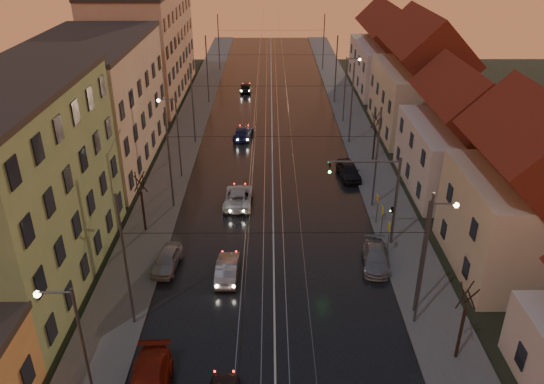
{
  "coord_description": "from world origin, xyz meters",
  "views": [
    {
      "loc": [
        -0.27,
        -16.39,
        21.97
      ],
      "look_at": [
        -0.1,
        21.0,
        2.97
      ],
      "focal_mm": 35.0,
      "sensor_mm": 36.0,
      "label": 1
    }
  ],
  "objects_px": {
    "driving_car_1": "(227,268)",
    "driving_car_2": "(238,197)",
    "traffic_light_mast": "(383,191)",
    "street_lamp_2": "(174,130)",
    "parked_right_1": "(376,257)",
    "parked_left_3": "(167,260)",
    "street_lamp_3": "(348,83)",
    "parked_right_2": "(348,170)",
    "driving_car_4": "(246,87)",
    "street_lamp_1": "(428,247)",
    "street_lamp_0": "(76,344)",
    "driving_car_3": "(243,133)"
  },
  "relations": [
    {
      "from": "parked_right_2",
      "to": "driving_car_3",
      "type": "bearing_deg",
      "value": 129.0
    },
    {
      "from": "driving_car_2",
      "to": "street_lamp_0",
      "type": "bearing_deg",
      "value": 76.46
    },
    {
      "from": "driving_car_1",
      "to": "driving_car_2",
      "type": "xyz_separation_m",
      "value": [
        0.19,
        10.71,
        0.02
      ]
    },
    {
      "from": "driving_car_1",
      "to": "driving_car_4",
      "type": "bearing_deg",
      "value": -88.24
    },
    {
      "from": "traffic_light_mast",
      "to": "street_lamp_0",
      "type": "bearing_deg",
      "value": -136.9
    },
    {
      "from": "street_lamp_3",
      "to": "parked_left_3",
      "type": "height_order",
      "value": "street_lamp_3"
    },
    {
      "from": "parked_left_3",
      "to": "parked_right_1",
      "type": "height_order",
      "value": "parked_left_3"
    },
    {
      "from": "street_lamp_1",
      "to": "parked_left_3",
      "type": "height_order",
      "value": "street_lamp_1"
    },
    {
      "from": "street_lamp_3",
      "to": "driving_car_4",
      "type": "xyz_separation_m",
      "value": [
        -12.85,
        13.17,
        -4.23
      ]
    },
    {
      "from": "parked_left_3",
      "to": "parked_right_2",
      "type": "distance_m",
      "value": 21.11
    },
    {
      "from": "driving_car_1",
      "to": "parked_right_2",
      "type": "distance_m",
      "value": 19.2
    },
    {
      "from": "driving_car_4",
      "to": "street_lamp_1",
      "type": "bearing_deg",
      "value": 103.8
    },
    {
      "from": "street_lamp_2",
      "to": "driving_car_4",
      "type": "xyz_separation_m",
      "value": [
        5.36,
        29.17,
        -4.23
      ]
    },
    {
      "from": "street_lamp_2",
      "to": "street_lamp_0",
      "type": "bearing_deg",
      "value": -90.0
    },
    {
      "from": "street_lamp_3",
      "to": "parked_right_1",
      "type": "xyz_separation_m",
      "value": [
        -1.81,
        -30.8,
        -4.24
      ]
    },
    {
      "from": "street_lamp_0",
      "to": "driving_car_3",
      "type": "height_order",
      "value": "street_lamp_0"
    },
    {
      "from": "parked_right_2",
      "to": "parked_left_3",
      "type": "bearing_deg",
      "value": -141.0
    },
    {
      "from": "parked_right_2",
      "to": "driving_car_4",
      "type": "bearing_deg",
      "value": 104.61
    },
    {
      "from": "traffic_light_mast",
      "to": "driving_car_4",
      "type": "bearing_deg",
      "value": 105.91
    },
    {
      "from": "parked_right_2",
      "to": "street_lamp_3",
      "type": "bearing_deg",
      "value": 77.55
    },
    {
      "from": "street_lamp_0",
      "to": "driving_car_3",
      "type": "relative_size",
      "value": 1.74
    },
    {
      "from": "traffic_light_mast",
      "to": "driving_car_3",
      "type": "height_order",
      "value": "traffic_light_mast"
    },
    {
      "from": "street_lamp_1",
      "to": "driving_car_2",
      "type": "bearing_deg",
      "value": 129.8
    },
    {
      "from": "street_lamp_3",
      "to": "street_lamp_2",
      "type": "bearing_deg",
      "value": -138.69
    },
    {
      "from": "street_lamp_1",
      "to": "driving_car_3",
      "type": "bearing_deg",
      "value": 112.13
    },
    {
      "from": "street_lamp_2",
      "to": "driving_car_1",
      "type": "height_order",
      "value": "street_lamp_2"
    },
    {
      "from": "traffic_light_mast",
      "to": "parked_right_2",
      "type": "bearing_deg",
      "value": 93.31
    },
    {
      "from": "parked_right_1",
      "to": "parked_left_3",
      "type": "bearing_deg",
      "value": -172.46
    },
    {
      "from": "driving_car_1",
      "to": "parked_right_1",
      "type": "xyz_separation_m",
      "value": [
        10.51,
        1.36,
        -0.04
      ]
    },
    {
      "from": "street_lamp_1",
      "to": "parked_right_2",
      "type": "distance_m",
      "value": 20.4
    },
    {
      "from": "driving_car_1",
      "to": "parked_left_3",
      "type": "bearing_deg",
      "value": -13.15
    },
    {
      "from": "driving_car_4",
      "to": "parked_right_2",
      "type": "xyz_separation_m",
      "value": [
        11.05,
        -29.27,
        0.11
      ]
    },
    {
      "from": "street_lamp_2",
      "to": "driving_car_3",
      "type": "bearing_deg",
      "value": 60.94
    },
    {
      "from": "parked_left_3",
      "to": "parked_right_1",
      "type": "distance_m",
      "value": 14.9
    },
    {
      "from": "traffic_light_mast",
      "to": "parked_right_2",
      "type": "relative_size",
      "value": 1.61
    },
    {
      "from": "street_lamp_3",
      "to": "parked_right_2",
      "type": "distance_m",
      "value": 16.72
    },
    {
      "from": "traffic_light_mast",
      "to": "driving_car_1",
      "type": "distance_m",
      "value": 12.58
    },
    {
      "from": "street_lamp_2",
      "to": "driving_car_2",
      "type": "relative_size",
      "value": 1.57
    },
    {
      "from": "street_lamp_3",
      "to": "parked_right_2",
      "type": "bearing_deg",
      "value": -96.38
    },
    {
      "from": "street_lamp_0",
      "to": "street_lamp_1",
      "type": "bearing_deg",
      "value": 23.72
    },
    {
      "from": "parked_right_2",
      "to": "traffic_light_mast",
      "type": "bearing_deg",
      "value": -92.77
    },
    {
      "from": "driving_car_3",
      "to": "parked_right_2",
      "type": "distance_m",
      "value": 14.96
    },
    {
      "from": "street_lamp_3",
      "to": "driving_car_1",
      "type": "relative_size",
      "value": 1.93
    },
    {
      "from": "street_lamp_0",
      "to": "driving_car_4",
      "type": "bearing_deg",
      "value": 84.64
    },
    {
      "from": "street_lamp_2",
      "to": "parked_right_1",
      "type": "xyz_separation_m",
      "value": [
        16.4,
        -14.8,
        -4.24
      ]
    },
    {
      "from": "driving_car_1",
      "to": "parked_right_2",
      "type": "xyz_separation_m",
      "value": [
        10.52,
        16.06,
        0.08
      ]
    },
    {
      "from": "traffic_light_mast",
      "to": "driving_car_1",
      "type": "xyz_separation_m",
      "value": [
        -11.21,
        -4.15,
        -3.91
      ]
    },
    {
      "from": "street_lamp_2",
      "to": "parked_left_3",
      "type": "height_order",
      "value": "street_lamp_2"
    },
    {
      "from": "street_lamp_0",
      "to": "parked_right_1",
      "type": "distance_m",
      "value": 21.48
    },
    {
      "from": "parked_right_1",
      "to": "street_lamp_0",
      "type": "bearing_deg",
      "value": -134.57
    }
  ]
}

